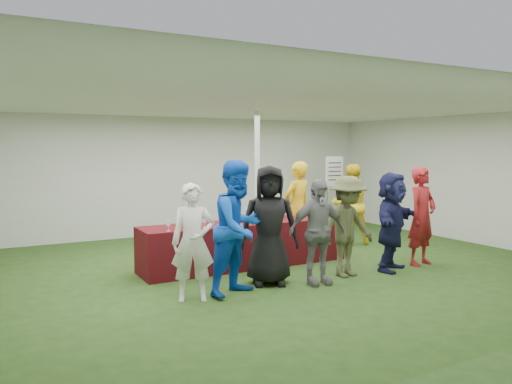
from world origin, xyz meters
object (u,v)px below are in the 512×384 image
customer_0 (193,242)px  customer_3 (317,232)px  customer_4 (348,227)px  customer_1 (239,228)px  serving_table (246,244)px  staff_back (351,204)px  staff_pourer (297,208)px  customer_6 (422,216)px  wine_list_sign (334,177)px  dump_bucket (327,213)px  customer_2 (269,225)px  customer_5 (392,221)px

customer_0 → customer_3: size_ratio=0.99×
customer_4 → customer_1: bearing=174.0°
serving_table → staff_back: (2.79, 0.65, 0.46)m
customer_0 → serving_table: bearing=62.8°
customer_0 → customer_4: bearing=20.2°
customer_1 → customer_0: bearing=156.2°
staff_pourer → customer_6: bearing=112.2°
serving_table → customer_6: (2.68, -1.37, 0.46)m
staff_back → customer_4: 2.66m
serving_table → customer_6: customer_6 is taller
customer_6 → serving_table: bearing=142.8°
customer_4 → serving_table: bearing=120.8°
staff_back → customer_6: bearing=102.1°
wine_list_sign → staff_back: bearing=-114.7°
customer_3 → customer_4: 0.69m
customer_4 → staff_pourer: bearing=75.7°
dump_bucket → customer_1: (-2.37, -1.19, 0.08)m
customer_0 → customer_1: customer_1 is taller
customer_1 → customer_6: (3.51, 0.04, -0.08)m
serving_table → customer_1: customer_1 is taller
wine_list_sign → customer_0: size_ratio=1.17×
staff_back → staff_pourer: bearing=25.2°
customer_2 → customer_5: bearing=17.0°
staff_pourer → customer_4: (-0.23, -1.77, -0.09)m
wine_list_sign → customer_6: size_ratio=1.07×
staff_back → customer_5: 2.24m
wine_list_sign → serving_table: bearing=-149.1°
customer_1 → customer_4: bearing=-22.1°
customer_2 → customer_0: bearing=-147.1°
customer_4 → customer_6: (1.61, 0.01, 0.06)m
customer_1 → customer_5: 2.78m
staff_pourer → customer_1: (-2.13, -1.80, 0.04)m
wine_list_sign → customer_4: (-2.37, -3.43, -0.53)m
staff_pourer → customer_5: bearing=93.6°
customer_1 → staff_back: bearing=6.7°
wine_list_sign → customer_6: bearing=-102.4°
customer_3 → customer_4: bearing=17.7°
serving_table → wine_list_sign: (3.43, 2.05, 0.94)m
wine_list_sign → staff_pourer: size_ratio=1.03×
staff_back → customer_3: 3.23m
customer_0 → staff_pourer: bearing=52.4°
customer_0 → customer_1: (0.66, -0.01, 0.14)m
staff_back → customer_2: 3.53m
customer_0 → customer_4: customer_4 is taller
staff_pourer → customer_1: bearing=24.1°
customer_4 → dump_bucket: bearing=61.0°
customer_3 → customer_6: (2.29, 0.15, 0.06)m
serving_table → wine_list_sign: bearing=30.9°
dump_bucket → wine_list_sign: size_ratio=0.12×
customer_3 → serving_table: bearing=110.7°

